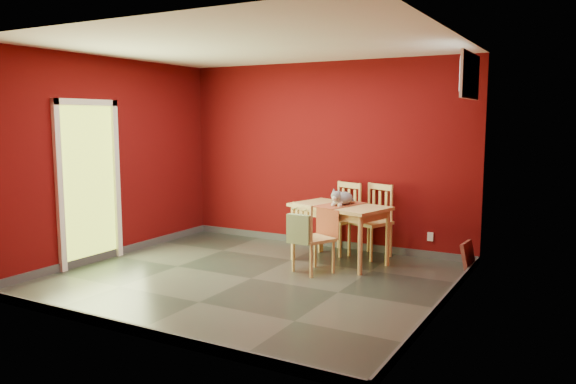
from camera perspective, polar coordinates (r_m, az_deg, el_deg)
The scene contains 13 objects.
ground at distance 6.75m, azimuth -3.75°, elevation -8.74°, with size 4.50×4.50×0.00m, color #2D342D.
room_shell at distance 6.74m, azimuth -3.75°, elevation -8.34°, with size 4.50×4.50×4.50m.
doorway at distance 7.69m, azimuth -19.62°, elevation 1.36°, with size 0.06×1.01×2.13m.
window at distance 6.60m, azimuth 17.96°, elevation 11.16°, with size 0.05×0.90×0.50m.
outlet_plate at distance 7.84m, azimuth 14.26°, elevation -4.42°, with size 0.08×0.01×0.12m, color silver.
dining_table at distance 7.35m, azimuth 5.26°, elevation -2.06°, with size 1.37×1.00×0.77m.
table_runner at distance 7.23m, azimuth 4.86°, elevation -1.91°, with size 0.53×0.82×0.38m.
chair_far_left at distance 7.95m, azimuth 5.48°, elevation -2.54°, with size 0.59×0.59×0.99m.
chair_far_right at distance 7.79m, azimuth 8.58°, elevation -2.80°, with size 0.60×0.60×0.99m.
chair_near at distance 6.87m, azimuth 2.32°, elevation -4.62°, with size 0.54×0.54×0.87m.
tote_bag at distance 6.69m, azimuth 1.13°, elevation -3.78°, with size 0.30×0.18×0.42m.
cat at distance 7.33m, azimuth 5.56°, elevation -0.38°, with size 0.25×0.48×0.24m, color slate, non-canonical shape.
picture_frame at distance 7.33m, azimuth 17.83°, elevation -6.29°, with size 0.15×0.38×0.37m.
Camera 1 is at (3.52, -5.45, 1.88)m, focal length 35.00 mm.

